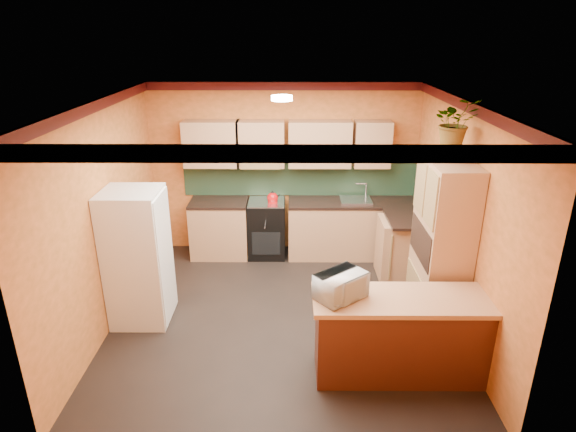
% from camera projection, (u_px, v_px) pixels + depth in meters
% --- Properties ---
extents(room_shell, '(4.24, 4.24, 2.72)m').
position_uv_depth(room_shell, '(283.00, 151.00, 5.69)').
color(room_shell, black).
rests_on(room_shell, ground).
extents(base_cabinets_back, '(3.65, 0.60, 0.88)m').
position_uv_depth(base_cabinets_back, '(306.00, 229.00, 7.70)').
color(base_cabinets_back, tan).
rests_on(base_cabinets_back, ground).
extents(countertop_back, '(3.65, 0.62, 0.04)m').
position_uv_depth(countertop_back, '(306.00, 202.00, 7.53)').
color(countertop_back, black).
rests_on(countertop_back, base_cabinets_back).
extents(stove, '(0.58, 0.58, 0.91)m').
position_uv_depth(stove, '(267.00, 228.00, 7.70)').
color(stove, black).
rests_on(stove, ground).
extents(kettle, '(0.19, 0.19, 0.18)m').
position_uv_depth(kettle, '(273.00, 197.00, 7.45)').
color(kettle, red).
rests_on(kettle, stove).
extents(sink, '(0.48, 0.40, 0.03)m').
position_uv_depth(sink, '(356.00, 200.00, 7.52)').
color(sink, silver).
rests_on(sink, countertop_back).
extents(base_cabinets_right, '(0.60, 0.80, 0.88)m').
position_uv_depth(base_cabinets_right, '(406.00, 248.00, 7.03)').
color(base_cabinets_right, tan).
rests_on(base_cabinets_right, ground).
extents(countertop_right, '(0.62, 0.80, 0.04)m').
position_uv_depth(countertop_right, '(409.00, 219.00, 6.86)').
color(countertop_right, black).
rests_on(countertop_right, base_cabinets_right).
extents(fridge, '(0.68, 0.66, 1.70)m').
position_uv_depth(fridge, '(138.00, 257.00, 5.83)').
color(fridge, white).
rests_on(fridge, ground).
extents(pantry, '(0.48, 0.90, 2.10)m').
position_uv_depth(pantry, '(441.00, 250.00, 5.57)').
color(pantry, tan).
rests_on(pantry, ground).
extents(fern_pot, '(0.22, 0.22, 0.16)m').
position_uv_depth(fern_pot, '(451.00, 153.00, 5.21)').
color(fern_pot, brown).
rests_on(fern_pot, pantry).
extents(fern, '(0.48, 0.42, 0.52)m').
position_uv_depth(fern, '(455.00, 122.00, 5.08)').
color(fern, tan).
rests_on(fern, fern_pot).
extents(breakfast_bar, '(1.80, 0.55, 0.88)m').
position_uv_depth(breakfast_bar, '(403.00, 339.00, 4.99)').
color(breakfast_bar, '#521F13').
rests_on(breakfast_bar, ground).
extents(bar_top, '(1.90, 0.65, 0.05)m').
position_uv_depth(bar_top, '(407.00, 300.00, 4.82)').
color(bar_top, tan).
rests_on(bar_top, breakfast_bar).
extents(microwave, '(0.58, 0.56, 0.27)m').
position_uv_depth(microwave, '(341.00, 286.00, 4.76)').
color(microwave, white).
rests_on(microwave, bar_top).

